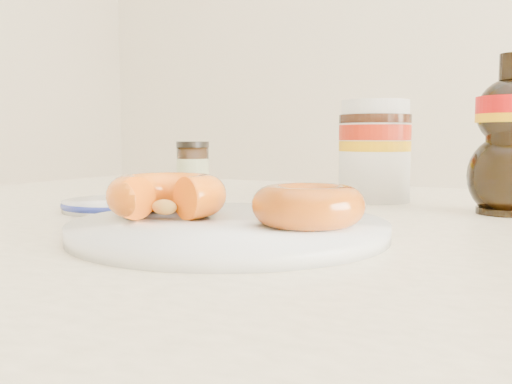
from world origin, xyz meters
The scene contains 8 objects.
dining_table centered at (0.00, 0.10, 0.67)m, with size 1.40×0.90×0.75m.
plate centered at (-0.05, -0.04, 0.76)m, with size 0.28×0.28×0.01m.
donut_bitten centered at (-0.12, -0.04, 0.78)m, with size 0.11×0.11×0.04m, color #EF4D0D.
donut_whole centered at (0.02, -0.03, 0.78)m, with size 0.09×0.09×0.03m, color #933609.
nutella_jar centered at (-0.02, 0.29, 0.82)m, with size 0.10×0.10×0.14m.
syrup_bottle centered at (0.15, 0.23, 0.84)m, with size 0.09×0.08×0.18m, color black, non-canonical shape.
dark_jar centered at (-0.30, 0.26, 0.79)m, with size 0.05×0.05×0.08m.
blue_rim_saucer centered at (-0.26, 0.05, 0.76)m, with size 0.13×0.13×0.01m.
Camera 1 is at (0.20, -0.47, 0.84)m, focal length 40.00 mm.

